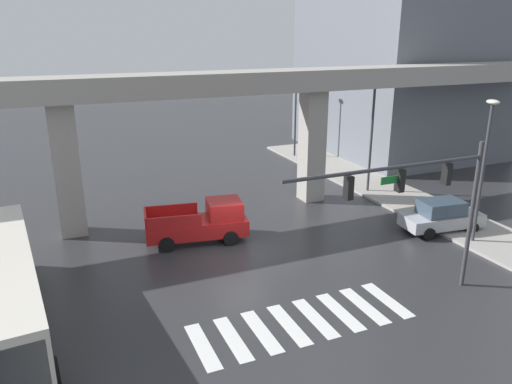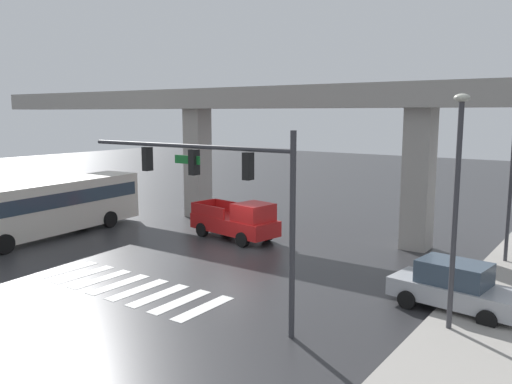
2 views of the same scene
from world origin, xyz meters
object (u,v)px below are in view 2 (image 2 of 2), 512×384
pickup_truck (238,221)px  street_lamp_near_corner (457,186)px  street_lamp_mid_block (512,162)px  sedan_silver (455,287)px  traffic_signal_mast (221,180)px  city_bus (52,204)px

pickup_truck → street_lamp_near_corner: bearing=-24.6°
street_lamp_near_corner → street_lamp_mid_block: same height
sedan_silver → traffic_signal_mast: 8.71m
city_bus → street_lamp_near_corner: 21.62m
pickup_truck → traffic_signal_mast: size_ratio=0.61×
pickup_truck → city_bus: 10.31m
city_bus → street_lamp_near_corner: (21.42, -0.64, 2.83)m
street_lamp_near_corner → traffic_signal_mast: bearing=-154.5°
pickup_truck → sedan_silver: bearing=-17.4°
city_bus → sedan_silver: bearing=3.5°
street_lamp_mid_block → pickup_truck: bearing=-165.3°
city_bus → traffic_signal_mast: bearing=-13.9°
traffic_signal_mast → pickup_truck: bearing=124.5°
pickup_truck → city_bus: (-8.94, -5.07, 0.73)m
traffic_signal_mast → street_lamp_mid_block: street_lamp_mid_block is taller
city_bus → sedan_silver: size_ratio=2.45×
traffic_signal_mast → street_lamp_near_corner: (6.44, 3.07, -0.01)m
pickup_truck → street_lamp_mid_block: size_ratio=0.74×
traffic_signal_mast → street_lamp_near_corner: size_ratio=1.20×
pickup_truck → street_lamp_mid_block: 13.38m
city_bus → street_lamp_mid_block: (21.42, 8.34, 2.83)m
street_lamp_near_corner → street_lamp_mid_block: (0.00, 8.99, 0.00)m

